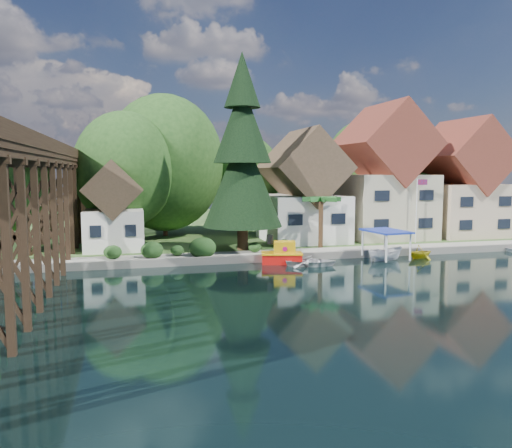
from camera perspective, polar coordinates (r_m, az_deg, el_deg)
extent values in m
plane|color=black|center=(32.95, 3.09, -6.85)|extent=(140.00, 140.00, 0.00)
cube|color=#28481D|center=(65.75, -5.74, -0.19)|extent=(140.00, 52.00, 0.50)
cube|color=slate|center=(41.58, 5.09, -3.73)|extent=(60.00, 0.40, 0.62)
cube|color=gray|center=(43.43, 7.02, -3.04)|extent=(50.00, 2.60, 0.06)
cube|color=black|center=(28.40, -27.17, -1.40)|extent=(4.00, 0.36, 8.00)
cube|color=black|center=(31.50, -25.87, -0.67)|extent=(4.00, 0.36, 8.00)
cube|color=black|center=(34.63, -24.82, -0.07)|extent=(4.00, 0.36, 8.00)
cube|color=black|center=(37.76, -23.93, 0.43)|extent=(4.00, 0.36, 8.00)
cube|color=black|center=(40.91, -23.18, 0.86)|extent=(4.00, 0.36, 8.00)
cube|color=black|center=(44.06, -22.54, 1.22)|extent=(4.00, 0.36, 8.00)
cube|color=black|center=(47.22, -21.99, 1.53)|extent=(4.00, 0.36, 8.00)
cube|color=black|center=(50.38, -21.50, 1.81)|extent=(4.00, 0.36, 8.00)
cube|color=black|center=(53.55, -21.07, 2.05)|extent=(4.00, 0.36, 8.00)
cube|color=black|center=(56.73, -20.69, 2.26)|extent=(4.00, 0.36, 8.00)
cube|color=black|center=(37.57, -26.95, 6.46)|extent=(0.35, 44.00, 0.35)
cube|color=black|center=(36.97, -21.61, 6.71)|extent=(0.35, 44.00, 0.35)
cube|color=black|center=(37.23, -24.32, 7.05)|extent=(4.00, 44.00, 0.30)
cube|color=black|center=(36.96, -21.28, 8.04)|extent=(0.12, 44.00, 0.80)
cube|color=white|center=(49.73, 5.34, 0.71)|extent=(7.50, 8.00, 4.50)
cube|color=#473826|center=(49.52, 5.39, 6.42)|extent=(7.64, 8.64, 7.64)
cube|color=black|center=(45.23, 4.54, 0.47)|extent=(1.35, 0.08, 1.00)
cube|color=black|center=(46.74, 9.42, 0.59)|extent=(1.35, 0.08, 1.00)
cube|color=#BEB394|center=(53.77, 14.25, 2.01)|extent=(8.50, 8.50, 6.50)
cube|color=#5F281C|center=(53.72, 14.42, 8.74)|extent=(8.65, 9.18, 8.65)
cube|color=black|center=(48.86, 14.19, 2.01)|extent=(1.53, 0.08, 1.00)
cube|color=black|center=(51.29, 18.88, 2.05)|extent=(1.53, 0.08, 1.00)
cube|color=#CDB293|center=(58.22, 22.29, 1.55)|extent=(8.00, 8.00, 5.50)
cube|color=#5F281C|center=(58.10, 22.51, 7.09)|extent=(8.15, 8.64, 8.15)
cube|color=black|center=(53.64, 22.93, 1.47)|extent=(1.44, 0.08, 1.00)
cube|color=black|center=(56.45, 26.56, 1.52)|extent=(1.44, 0.08, 1.00)
cube|color=white|center=(45.47, -15.90, -0.63)|extent=(5.00, 5.00, 3.50)
cube|color=#473826|center=(45.21, -16.03, 3.84)|extent=(5.09, 5.40, 5.09)
cube|color=black|center=(43.00, -17.87, -0.83)|extent=(0.90, 0.08, 1.00)
cube|color=black|center=(42.90, -14.14, -0.73)|extent=(0.90, 0.08, 1.00)
cylinder|color=#382314|center=(49.88, -14.63, 0.55)|extent=(0.50, 0.50, 4.50)
ellipsoid|color=#1E4418|center=(49.66, -14.77, 6.02)|extent=(4.40, 4.40, 5.06)
cylinder|color=#382314|center=(53.96, -10.35, 1.29)|extent=(0.50, 0.50, 4.95)
ellipsoid|color=#1E4418|center=(53.79, -10.46, 6.85)|extent=(5.00, 5.00, 5.75)
cylinder|color=#382314|center=(56.30, -1.24, 1.12)|extent=(0.50, 0.50, 4.05)
ellipsoid|color=#1E4418|center=(56.09, -1.25, 5.48)|extent=(4.00, 4.00, 4.60)
cylinder|color=#382314|center=(61.40, 12.54, 1.60)|extent=(0.50, 0.50, 4.50)
ellipsoid|color=#1E4418|center=(61.23, 12.64, 6.03)|extent=(4.60, 4.60, 5.29)
cylinder|color=#382314|center=(62.11, 20.81, 0.98)|extent=(0.50, 0.50, 3.60)
ellipsoid|color=#1E4418|center=(61.92, 20.94, 4.48)|extent=(3.80, 3.80, 4.37)
cylinder|color=#382314|center=(47.08, -26.91, -0.50)|extent=(0.50, 0.50, 4.05)
ellipsoid|color=#1E4418|center=(46.84, -27.16, 4.71)|extent=(4.00, 4.00, 4.60)
ellipsoid|color=#1C3F16|center=(40.35, -11.81, -2.76)|extent=(1.98, 1.98, 1.53)
ellipsoid|color=#1C3F16|center=(40.80, -9.01, -2.85)|extent=(1.54, 1.54, 1.19)
ellipsoid|color=#1C3F16|center=(40.50, -6.13, -2.51)|extent=(2.20, 2.20, 1.70)
ellipsoid|color=#1C3F16|center=(40.56, -16.06, -2.95)|extent=(1.76, 1.76, 1.36)
ellipsoid|color=#1C3F16|center=(41.97, -0.15, -2.53)|extent=(1.54, 1.54, 1.19)
ellipsoid|color=#1C3F16|center=(42.35, 3.24, -2.35)|extent=(1.76, 1.76, 1.36)
cylinder|color=#382314|center=(43.57, -1.54, -0.93)|extent=(0.94, 0.94, 3.13)
cone|color=black|center=(43.25, -1.56, 5.25)|extent=(6.88, 6.88, 8.34)
cone|color=black|center=(43.44, -1.58, 11.45)|extent=(5.00, 5.00, 6.78)
cone|color=black|center=(43.94, -1.59, 16.19)|extent=(3.13, 3.13, 4.69)
cylinder|color=#382314|center=(45.22, 7.41, -0.04)|extent=(0.42, 0.42, 4.19)
ellipsoid|color=#194C1F|center=(45.04, 7.45, 2.85)|extent=(4.29, 4.29, 0.95)
cylinder|color=white|center=(50.27, 17.86, 1.46)|extent=(0.09, 0.09, 6.18)
cube|color=red|center=(50.24, 18.50, 4.56)|extent=(0.84, 0.35, 0.53)
cube|color=red|center=(40.09, 2.96, -4.00)|extent=(3.46, 2.40, 0.84)
cube|color=#D59D0B|center=(40.01, 2.97, -3.36)|extent=(3.59, 2.52, 0.10)
cube|color=#D59D0B|center=(39.95, 3.27, -2.74)|extent=(1.94, 1.63, 1.05)
cylinder|color=black|center=(39.80, 1.62, -1.77)|extent=(0.46, 0.46, 0.73)
cylinder|color=#AB0D5F|center=(39.31, 3.33, -2.88)|extent=(0.39, 0.17, 0.38)
cylinder|color=#AB0D5F|center=(40.60, 3.22, -2.60)|extent=(0.39, 0.17, 0.38)
cylinder|color=#AB0D5F|center=(40.01, 4.47, -2.73)|extent=(0.17, 0.39, 0.38)
imported|color=silver|center=(39.29, 6.30, -4.17)|extent=(4.64, 3.92, 0.82)
imported|color=silver|center=(42.45, 14.57, -3.28)|extent=(3.30, 1.52, 1.24)
cube|color=#192FA4|center=(42.20, 14.64, -0.79)|extent=(3.11, 4.21, 0.15)
cylinder|color=white|center=(41.60, 17.22, -2.51)|extent=(0.15, 0.15, 2.23)
cylinder|color=white|center=(44.38, 14.52, -1.91)|extent=(0.15, 0.15, 2.23)
cylinder|color=white|center=(40.30, 14.69, -2.70)|extent=(0.15, 0.15, 2.23)
cylinder|color=white|center=(43.16, 12.08, -2.07)|extent=(0.15, 0.15, 2.23)
imported|color=yellow|center=(44.46, 18.24, -2.94)|extent=(2.78, 2.51, 1.29)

